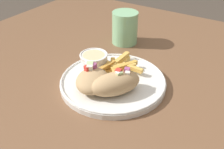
{
  "coord_description": "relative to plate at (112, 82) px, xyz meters",
  "views": [
    {
      "loc": [
        -0.48,
        -0.32,
        1.11
      ],
      "look_at": [
        -0.0,
        -0.02,
        0.74
      ],
      "focal_mm": 42.0,
      "sensor_mm": 36.0,
      "label": 1
    }
  ],
  "objects": [
    {
      "name": "plate",
      "position": [
        0.0,
        0.0,
        0.0
      ],
      "size": [
        0.28,
        0.28,
        0.02
      ],
      "color": "white",
      "rests_on": "table"
    },
    {
      "name": "table",
      "position": [
        0.0,
        0.02,
        -0.08
      ],
      "size": [
        1.22,
        1.22,
        0.7
      ],
      "color": "brown",
      "rests_on": "ground_plane"
    },
    {
      "name": "pita_sandwich_far",
      "position": [
        -0.05,
        0.02,
        0.03
      ],
      "size": [
        0.13,
        0.12,
        0.06
      ],
      "rotation": [
        0.0,
        0.0,
        0.45
      ],
      "color": "tan",
      "rests_on": "plate"
    },
    {
      "name": "sauce_ramekin",
      "position": [
        0.03,
        0.08,
        0.03
      ],
      "size": [
        0.08,
        0.08,
        0.04
      ],
      "color": "white",
      "rests_on": "plate"
    },
    {
      "name": "fries_pile",
      "position": [
        0.05,
        0.01,
        0.01
      ],
      "size": [
        0.13,
        0.13,
        0.03
      ],
      "color": "gold",
      "rests_on": "plate"
    },
    {
      "name": "water_glass",
      "position": [
        0.24,
        0.1,
        0.04
      ],
      "size": [
        0.09,
        0.09,
        0.11
      ],
      "color": "#8CCC93",
      "rests_on": "table"
    },
    {
      "name": "pita_sandwich_near",
      "position": [
        -0.04,
        -0.03,
        0.03
      ],
      "size": [
        0.14,
        0.13,
        0.06
      ],
      "rotation": [
        0.0,
        0.0,
        -0.58
      ],
      "color": "tan",
      "rests_on": "plate"
    }
  ]
}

